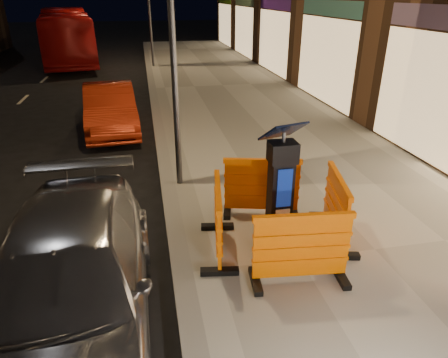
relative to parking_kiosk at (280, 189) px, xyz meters
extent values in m
plane|color=black|center=(-1.56, -0.48, -1.10)|extent=(120.00, 120.00, 0.00)
cube|color=gray|center=(1.44, -0.48, -1.02)|extent=(6.00, 60.00, 0.15)
cube|color=slate|center=(-1.56, -0.48, -1.02)|extent=(0.30, 60.00, 0.15)
cube|color=black|center=(0.00, 0.00, 0.00)|extent=(0.70, 0.70, 1.90)
cube|color=#F76700|center=(0.00, -0.95, -0.42)|extent=(1.41, 0.69, 1.06)
cube|color=#F76700|center=(0.00, 0.95, -0.42)|extent=(1.45, 0.87, 1.06)
cube|color=#F76700|center=(-0.95, 0.00, -0.42)|extent=(0.76, 1.43, 1.06)
cube|color=#F76700|center=(0.95, 0.00, -0.42)|extent=(0.85, 1.45, 1.06)
imported|color=#A2A2A7|center=(-2.94, -1.14, -1.10)|extent=(2.03, 4.84, 1.40)
imported|color=#9F250F|center=(-2.92, 6.93, -1.10)|extent=(1.77, 4.17, 1.34)
imported|color=maroon|center=(-6.10, 20.84, -1.10)|extent=(4.28, 11.03, 3.00)
cylinder|color=#3F3F44|center=(-1.31, 2.52, 2.05)|extent=(0.12, 0.12, 6.00)
cylinder|color=#3F3F44|center=(-1.31, 17.52, 2.05)|extent=(0.12, 0.12, 6.00)
camera|label=1|loc=(-1.87, -5.08, 2.68)|focal=32.00mm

